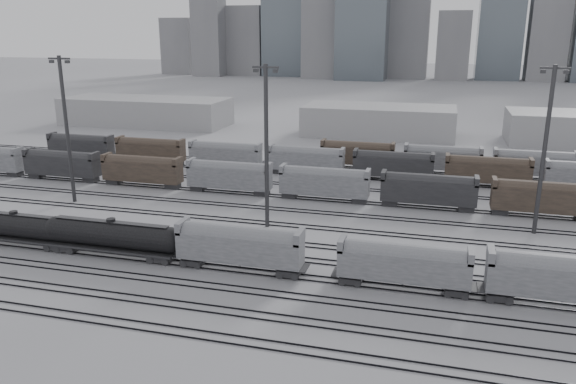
% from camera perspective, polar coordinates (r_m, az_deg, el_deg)
% --- Properties ---
extents(ground, '(900.00, 900.00, 0.00)m').
position_cam_1_polar(ground, '(68.59, -8.49, -7.83)').
color(ground, '#B1B1B6').
rests_on(ground, ground).
extents(tracks, '(220.00, 71.50, 0.16)m').
position_cam_1_polar(tracks, '(83.70, -3.73, -3.13)').
color(tracks, black).
rests_on(tracks, ground).
extents(tank_car_a, '(18.31, 3.05, 4.52)m').
position_cam_1_polar(tank_car_a, '(82.77, -25.95, -3.16)').
color(tank_car_a, black).
rests_on(tank_car_a, ground).
extents(tank_car_b, '(19.38, 3.23, 4.79)m').
position_cam_1_polar(tank_car_b, '(74.19, -17.42, -4.23)').
color(tank_car_b, black).
rests_on(tank_car_b, ground).
extents(hopper_car_a, '(15.26, 3.03, 5.46)m').
position_cam_1_polar(hopper_car_a, '(66.66, -4.94, -5.29)').
color(hopper_car_a, black).
rests_on(hopper_car_a, ground).
extents(hopper_car_b, '(14.46, 2.87, 5.17)m').
position_cam_1_polar(hopper_car_b, '(63.13, 11.68, -7.01)').
color(hopper_car_b, black).
rests_on(hopper_car_b, ground).
extents(hopper_car_c, '(15.51, 3.08, 5.55)m').
position_cam_1_polar(hopper_car_c, '(64.43, 26.39, -7.74)').
color(hopper_car_c, black).
rests_on(hopper_car_c, ground).
extents(light_mast_b, '(3.82, 0.61, 23.84)m').
position_cam_1_polar(light_mast_b, '(97.85, -21.57, 6.20)').
color(light_mast_b, '#353537').
rests_on(light_mast_b, ground).
extents(light_mast_c, '(3.72, 0.60, 23.27)m').
position_cam_1_polar(light_mast_c, '(79.06, -2.21, 4.96)').
color(light_mast_c, '#353537').
rests_on(light_mast_c, ground).
extents(light_mast_d, '(3.74, 0.60, 23.35)m').
position_cam_1_polar(light_mast_d, '(83.74, 24.64, 4.16)').
color(light_mast_d, '#353537').
rests_on(light_mast_d, ground).
extents(bg_string_near, '(151.00, 3.00, 5.60)m').
position_cam_1_polar(bg_string_near, '(94.26, 3.71, 0.82)').
color(bg_string_near, gray).
rests_on(bg_string_near, ground).
extents(bg_string_mid, '(151.00, 3.00, 5.60)m').
position_cam_1_polar(bg_string_mid, '(108.33, 10.63, 2.60)').
color(bg_string_mid, black).
rests_on(bg_string_mid, ground).
extents(bg_string_far, '(66.00, 3.00, 5.60)m').
position_cam_1_polar(bg_string_far, '(116.22, 19.60, 2.85)').
color(bg_string_far, brown).
rests_on(bg_string_far, ground).
extents(warehouse_left, '(50.00, 18.00, 8.00)m').
position_cam_1_polar(warehouse_left, '(176.34, -14.23, 7.95)').
color(warehouse_left, '#A5A5A8').
rests_on(warehouse_left, ground).
extents(warehouse_mid, '(40.00, 18.00, 8.00)m').
position_cam_1_polar(warehouse_mid, '(154.79, 9.22, 7.15)').
color(warehouse_mid, '#A5A5A8').
rests_on(warehouse_mid, ground).
extents(skyline, '(316.00, 22.40, 95.00)m').
position_cam_1_polar(skyline, '(337.55, 13.26, 16.94)').
color(skyline, gray).
rests_on(skyline, ground).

